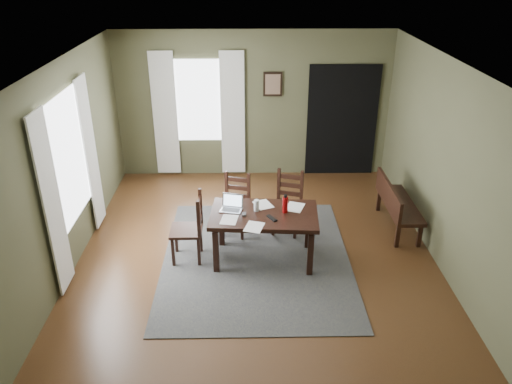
{
  "coord_description": "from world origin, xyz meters",
  "views": [
    {
      "loc": [
        -0.11,
        -5.91,
        3.94
      ],
      "look_at": [
        0.0,
        0.3,
        0.9
      ],
      "focal_mm": 35.0,
      "sensor_mm": 36.0,
      "label": 1
    }
  ],
  "objects_px": {
    "chair_back_right": "(288,203)",
    "water_bottle": "(285,204)",
    "chair_end": "(190,228)",
    "laptop": "(232,206)",
    "dining_table": "(264,219)",
    "chair_back_left": "(235,205)",
    "bench": "(396,202)"
  },
  "relations": [
    {
      "from": "bench",
      "to": "laptop",
      "type": "xyz_separation_m",
      "value": [
        -2.49,
        -0.73,
        0.34
      ]
    },
    {
      "from": "chair_back_left",
      "to": "chair_back_right",
      "type": "bearing_deg",
      "value": 17.83
    },
    {
      "from": "dining_table",
      "to": "bench",
      "type": "bearing_deg",
      "value": 26.58
    },
    {
      "from": "dining_table",
      "to": "chair_back_left",
      "type": "bearing_deg",
      "value": 121.96
    },
    {
      "from": "dining_table",
      "to": "chair_back_right",
      "type": "bearing_deg",
      "value": 67.99
    },
    {
      "from": "chair_back_left",
      "to": "bench",
      "type": "xyz_separation_m",
      "value": [
        2.46,
        0.09,
        -0.01
      ]
    },
    {
      "from": "chair_end",
      "to": "water_bottle",
      "type": "xyz_separation_m",
      "value": [
        1.3,
        -0.01,
        0.36
      ]
    },
    {
      "from": "dining_table",
      "to": "chair_back_left",
      "type": "distance_m",
      "value": 0.88
    },
    {
      "from": "dining_table",
      "to": "water_bottle",
      "type": "height_order",
      "value": "water_bottle"
    },
    {
      "from": "chair_end",
      "to": "laptop",
      "type": "relative_size",
      "value": 2.99
    },
    {
      "from": "laptop",
      "to": "water_bottle",
      "type": "xyz_separation_m",
      "value": [
        0.72,
        -0.11,
        0.07
      ]
    },
    {
      "from": "laptop",
      "to": "dining_table",
      "type": "bearing_deg",
      "value": -3.85
    },
    {
      "from": "laptop",
      "to": "chair_back_right",
      "type": "bearing_deg",
      "value": 51.53
    },
    {
      "from": "chair_back_left",
      "to": "chair_back_right",
      "type": "distance_m",
      "value": 0.8
    },
    {
      "from": "chair_end",
      "to": "chair_back_left",
      "type": "bearing_deg",
      "value": 140.16
    },
    {
      "from": "chair_back_right",
      "to": "bench",
      "type": "relative_size",
      "value": 0.72
    },
    {
      "from": "chair_end",
      "to": "bench",
      "type": "relative_size",
      "value": 0.75
    },
    {
      "from": "chair_back_right",
      "to": "water_bottle",
      "type": "xyz_separation_m",
      "value": [
        -0.11,
        -0.78,
        0.38
      ]
    },
    {
      "from": "chair_back_left",
      "to": "chair_back_right",
      "type": "height_order",
      "value": "chair_back_right"
    },
    {
      "from": "chair_back_right",
      "to": "water_bottle",
      "type": "distance_m",
      "value": 0.87
    },
    {
      "from": "chair_back_right",
      "to": "chair_back_left",
      "type": "bearing_deg",
      "value": -160.67
    },
    {
      "from": "bench",
      "to": "water_bottle",
      "type": "bearing_deg",
      "value": 115.24
    },
    {
      "from": "chair_back_right",
      "to": "bench",
      "type": "distance_m",
      "value": 1.66
    },
    {
      "from": "water_bottle",
      "to": "chair_back_right",
      "type": "bearing_deg",
      "value": 82.25
    },
    {
      "from": "water_bottle",
      "to": "bench",
      "type": "bearing_deg",
      "value": 25.24
    },
    {
      "from": "dining_table",
      "to": "chair_back_left",
      "type": "xyz_separation_m",
      "value": [
        -0.41,
        0.76,
        -0.19
      ]
    },
    {
      "from": "chair_back_left",
      "to": "water_bottle",
      "type": "relative_size",
      "value": 3.55
    },
    {
      "from": "chair_back_left",
      "to": "chair_back_right",
      "type": "relative_size",
      "value": 0.98
    },
    {
      "from": "chair_end",
      "to": "water_bottle",
      "type": "relative_size",
      "value": 3.8
    },
    {
      "from": "bench",
      "to": "water_bottle",
      "type": "height_order",
      "value": "water_bottle"
    },
    {
      "from": "dining_table",
      "to": "chair_end",
      "type": "bearing_deg",
      "value": -177.57
    },
    {
      "from": "dining_table",
      "to": "water_bottle",
      "type": "relative_size",
      "value": 5.73
    }
  ]
}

